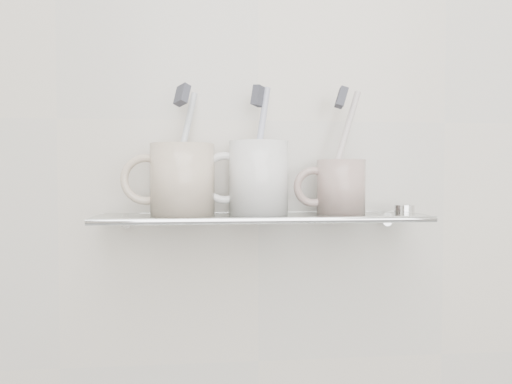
{
  "coord_description": "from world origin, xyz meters",
  "views": [
    {
      "loc": [
        -0.09,
        0.28,
        1.16
      ],
      "look_at": [
        -0.01,
        1.04,
        1.13
      ],
      "focal_mm": 35.0,
      "sensor_mm": 36.0,
      "label": 1
    }
  ],
  "objects": [
    {
      "name": "wall_back",
      "position": [
        0.0,
        1.1,
        1.25
      ],
      "size": [
        2.5,
        0.0,
        2.5
      ],
      "primitive_type": "plane",
      "rotation": [
        1.57,
        0.0,
        0.0
      ],
      "color": "beige",
      "rests_on": "ground"
    },
    {
      "name": "shelf_glass",
      "position": [
        0.0,
        1.04,
        1.1
      ],
      "size": [
        0.5,
        0.12,
        0.01
      ],
      "primitive_type": "cube",
      "color": "silver",
      "rests_on": "wall_back"
    },
    {
      "name": "shelf_rail",
      "position": [
        0.0,
        0.98,
        1.1
      ],
      "size": [
        0.5,
        0.01,
        0.01
      ],
      "primitive_type": "cylinder",
      "rotation": [
        0.0,
        1.57,
        0.0
      ],
      "color": "silver",
      "rests_on": "shelf_glass"
    },
    {
      "name": "bracket_left",
      "position": [
        -0.21,
        1.09,
        1.09
      ],
      "size": [
        0.02,
        0.03,
        0.02
      ],
      "primitive_type": "cylinder",
      "rotation": [
        1.57,
        0.0,
        0.0
      ],
      "color": "silver",
      "rests_on": "wall_back"
    },
    {
      "name": "bracket_right",
      "position": [
        0.21,
        1.09,
        1.09
      ],
      "size": [
        0.02,
        0.03,
        0.02
      ],
      "primitive_type": "cylinder",
      "rotation": [
        1.57,
        0.0,
        0.0
      ],
      "color": "silver",
      "rests_on": "wall_back"
    },
    {
      "name": "mug_left",
      "position": [
        -0.12,
        1.04,
        1.15
      ],
      "size": [
        0.11,
        0.11,
        0.11
      ],
      "primitive_type": "cylinder",
      "rotation": [
        0.0,
        0.0,
        0.12
      ],
      "color": "beige",
      "rests_on": "shelf_glass"
    },
    {
      "name": "mug_left_handle",
      "position": [
        -0.18,
        1.04,
        1.15
      ],
      "size": [
        0.08,
        0.01,
        0.08
      ],
      "primitive_type": "torus",
      "rotation": [
        1.57,
        0.0,
        0.0
      ],
      "color": "beige",
      "rests_on": "mug_left"
    },
    {
      "name": "toothbrush_left",
      "position": [
        -0.12,
        1.04,
        1.2
      ],
      "size": [
        0.05,
        0.08,
        0.18
      ],
      "primitive_type": "cylinder",
      "rotation": [
        -0.2,
        0.36,
        0.57
      ],
      "color": "#B6BFC4",
      "rests_on": "mug_left"
    },
    {
      "name": "bristles_left",
      "position": [
        -0.12,
        1.04,
        1.28
      ],
      "size": [
        0.03,
        0.03,
        0.04
      ],
      "primitive_type": "cube",
      "rotation": [
        -0.2,
        0.36,
        0.57
      ],
      "color": "#373943",
      "rests_on": "toothbrush_left"
    },
    {
      "name": "mug_center",
      "position": [
        -0.01,
        1.04,
        1.16
      ],
      "size": [
        0.11,
        0.11,
        0.11
      ],
      "primitive_type": "cylinder",
      "rotation": [
        0.0,
        0.0,
        -0.26
      ],
      "color": "white",
      "rests_on": "shelf_glass"
    },
    {
      "name": "mug_center_handle",
      "position": [
        -0.06,
        1.04,
        1.16
      ],
      "size": [
        0.08,
        0.01,
        0.08
      ],
      "primitive_type": "torus",
      "rotation": [
        1.57,
        0.0,
        0.0
      ],
      "color": "white",
      "rests_on": "mug_center"
    },
    {
      "name": "toothbrush_center",
      "position": [
        -0.01,
        1.04,
        1.2
      ],
      "size": [
        0.04,
        0.02,
        0.19
      ],
      "primitive_type": "cylinder",
      "rotation": [
        -0.12,
        0.09,
        -0.65
      ],
      "color": "#A1A8CD",
      "rests_on": "mug_center"
    },
    {
      "name": "bristles_center",
      "position": [
        -0.01,
        1.04,
        1.28
      ],
      "size": [
        0.03,
        0.03,
        0.03
      ],
      "primitive_type": "cube",
      "rotation": [
        -0.12,
        0.09,
        -0.65
      ],
      "color": "#373943",
      "rests_on": "toothbrush_center"
    },
    {
      "name": "mug_right",
      "position": [
        0.12,
        1.04,
        1.14
      ],
      "size": [
        0.1,
        0.1,
        0.08
      ],
      "primitive_type": "cylinder",
      "rotation": [
        0.0,
        0.0,
        -0.41
      ],
      "color": "silver",
      "rests_on": "shelf_glass"
    },
    {
      "name": "mug_right_handle",
      "position": [
        0.08,
        1.04,
        1.14
      ],
      "size": [
        0.06,
        0.01,
        0.06
      ],
      "primitive_type": "torus",
      "rotation": [
        1.57,
        0.0,
        0.0
      ],
      "color": "silver",
      "rests_on": "mug_right"
    },
    {
      "name": "toothbrush_right",
      "position": [
        0.12,
        1.04,
        1.2
      ],
      "size": [
        0.07,
        0.03,
        0.18
      ],
      "primitive_type": "cylinder",
      "rotation": [
        -0.11,
        0.29,
        -0.13
      ],
      "color": "beige",
      "rests_on": "mug_right"
    },
    {
      "name": "bristles_right",
      "position": [
        0.12,
        1.04,
        1.28
      ],
      "size": [
        0.02,
        0.03,
        0.03
      ],
      "primitive_type": "cube",
      "rotation": [
        -0.11,
        0.29,
        -0.13
      ],
      "color": "#373943",
      "rests_on": "toothbrush_right"
    },
    {
      "name": "chrome_cap",
      "position": [
        0.23,
        1.04,
        1.11
      ],
      "size": [
        0.03,
        0.03,
        0.01
      ],
      "primitive_type": "cylinder",
      "color": "silver",
      "rests_on": "shelf_glass"
    }
  ]
}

